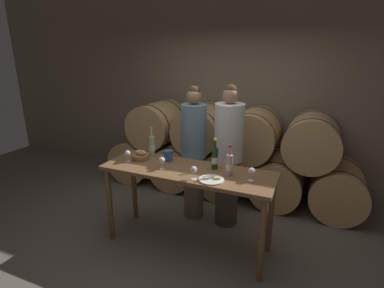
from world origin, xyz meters
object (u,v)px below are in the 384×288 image
object	(u,v)px
cheese_plate	(211,180)
tasting_table	(188,181)
wine_glass_center	(194,170)
person_right	(228,157)
wine_bottle_white	(152,146)
wine_glass_left	(162,160)
wine_glass_right	(252,171)
person_left	(194,153)
wine_glass_far_left	(127,154)
blue_crock	(168,155)
bread_basket	(141,156)
wine_bottle_red	(215,158)
wine_bottle_rose	(229,165)

from	to	relation	value
cheese_plate	tasting_table	bearing A→B (deg)	153.12
cheese_plate	wine_glass_center	size ratio (longest dim) A/B	1.84
person_right	wine_bottle_white	size ratio (longest dim) A/B	5.12
wine_glass_left	wine_glass_center	world-z (taller)	same
cheese_plate	wine_glass_right	bearing A→B (deg)	21.79
person_left	wine_glass_far_left	distance (m)	0.88
wine_glass_center	wine_glass_right	size ratio (longest dim) A/B	1.00
tasting_table	person_left	world-z (taller)	person_left
person_right	wine_glass_center	xyz separation A→B (m)	(-0.11, -0.83, 0.13)
tasting_table	cheese_plate	distance (m)	0.40
wine_glass_center	blue_crock	bearing A→B (deg)	142.60
person_right	blue_crock	bearing A→B (deg)	-140.96
wine_glass_center	bread_basket	bearing A→B (deg)	160.78
bread_basket	cheese_plate	distance (m)	0.99
blue_crock	wine_glass_center	bearing A→B (deg)	-37.40
wine_glass_left	wine_bottle_white	bearing A→B (deg)	133.75
person_right	tasting_table	bearing A→B (deg)	-113.58
wine_bottle_white	wine_glass_far_left	world-z (taller)	wine_bottle_white
tasting_table	wine_glass_center	distance (m)	0.36
wine_bottle_red	cheese_plate	world-z (taller)	wine_bottle_red
tasting_table	person_left	distance (m)	0.66
person_right	wine_bottle_red	distance (m)	0.51
person_left	wine_glass_right	xyz separation A→B (m)	(0.88, -0.65, 0.14)
blue_crock	cheese_plate	world-z (taller)	blue_crock
bread_basket	wine_glass_center	size ratio (longest dim) A/B	1.37
person_right	wine_glass_center	distance (m)	0.85
wine_glass_far_left	wine_glass_center	distance (m)	0.90
person_right	wine_bottle_rose	size ratio (longest dim) A/B	5.50
wine_glass_far_left	wine_bottle_rose	bearing A→B (deg)	4.25
wine_glass_far_left	bread_basket	bearing A→B (deg)	52.98
wine_glass_far_left	wine_glass_left	distance (m)	0.47
blue_crock	wine_glass_far_left	bearing A→B (deg)	-152.51
tasting_table	blue_crock	bearing A→B (deg)	154.24
person_left	wine_glass_right	distance (m)	1.10
person_left	wine_glass_left	size ratio (longest dim) A/B	12.80
person_left	cheese_plate	size ratio (longest dim) A/B	6.97
blue_crock	cheese_plate	size ratio (longest dim) A/B	0.49
wine_bottle_white	person_right	bearing A→B (deg)	25.00
person_left	wine_glass_center	xyz separation A→B (m)	(0.35, -0.83, 0.14)
tasting_table	wine_glass_far_left	bearing A→B (deg)	-174.89
wine_bottle_red	wine_bottle_rose	size ratio (longest dim) A/B	1.04
blue_crock	wine_glass_right	distance (m)	1.02
person_right	wine_bottle_red	bearing A→B (deg)	-90.98
person_left	cheese_plate	world-z (taller)	person_left
wine_bottle_red	bread_basket	bearing A→B (deg)	-175.36
person_left	wine_glass_right	bearing A→B (deg)	-36.14
wine_bottle_red	bread_basket	world-z (taller)	wine_bottle_red
wine_glass_left	cheese_plate	bearing A→B (deg)	-6.43
wine_glass_center	wine_bottle_white	bearing A→B (deg)	149.02
bread_basket	wine_glass_left	distance (m)	0.41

